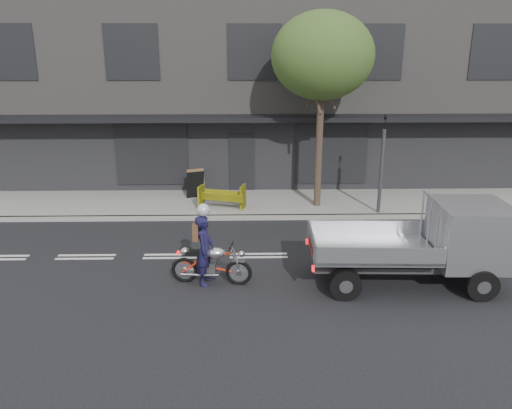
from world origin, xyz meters
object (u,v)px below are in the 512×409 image
Objects in this scene: traffic_light_pole at (381,170)px; sandwich_board at (195,185)px; motorcycle at (211,263)px; construction_barrier at (222,198)px; rider at (205,250)px; street_tree at (322,56)px; flatbed_ute at (452,237)px.

sandwich_board is at bearing 163.94° from traffic_light_pole.
construction_barrier reaches higher than motorcycle.
traffic_light_pole reaches higher than rider.
sandwich_board is (-6.44, 1.85, -0.99)m from traffic_light_pole.
rider is 1.70× the size of sandwich_board.
street_tree is 1.93× the size of traffic_light_pole.
motorcycle is (-5.40, -5.02, -1.12)m from traffic_light_pole.
sandwich_board reaches higher than construction_barrier.
flatbed_ute reaches higher than construction_barrier.
flatbed_ute is at bearing -43.49° from construction_barrier.
rider reaches higher than sandwich_board.
street_tree is at bearing -23.52° from rider.
motorcycle is at bearing -90.18° from construction_barrier.
rider is at bearing -121.18° from street_tree.
flatbed_ute is (5.93, -0.14, 0.34)m from rider.
sandwich_board reaches higher than motorcycle.
street_tree reaches higher than motorcycle.
rider is at bearing -172.37° from motorcycle.
flatbed_ute reaches higher than motorcycle.
motorcycle is at bearing -137.10° from traffic_light_pole.
traffic_light_pole reaches higher than motorcycle.
traffic_light_pole reaches higher than construction_barrier.
traffic_light_pole is 6.77m from sandwich_board.
motorcycle is 1.94× the size of sandwich_board.
motorcycle is 6.95m from sandwich_board.
street_tree is 4.23m from traffic_light_pole.
construction_barrier is at bearing 138.40° from flatbed_ute.
traffic_light_pole is 5.19m from flatbed_ute.
traffic_light_pole is 7.46m from motorcycle.
motorcycle is 1.14× the size of rider.
rider reaches higher than motorcycle.
traffic_light_pole is 2.00× the size of rider.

